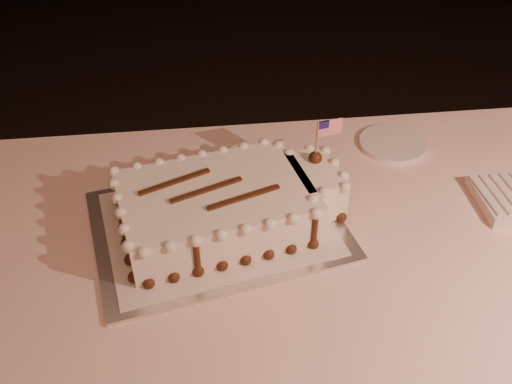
{
  "coord_description": "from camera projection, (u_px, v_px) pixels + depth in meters",
  "views": [
    {
      "loc": [
        -0.24,
        -0.25,
        1.55
      ],
      "look_at": [
        -0.14,
        0.62,
        0.83
      ],
      "focal_mm": 40.0,
      "sensor_mm": 36.0,
      "label": 1
    }
  ],
  "objects": [
    {
      "name": "cake_board",
      "position": [
        218.0,
        225.0,
        1.18
      ],
      "size": [
        0.56,
        0.47,
        0.01
      ],
      "primitive_type": "cube",
      "rotation": [
        0.0,
        0.0,
        0.2
      ],
      "color": "beige",
      "rests_on": "banquet_table"
    },
    {
      "name": "sheet_cake",
      "position": [
        229.0,
        204.0,
        1.15
      ],
      "size": [
        0.49,
        0.33,
        0.19
      ],
      "color": "white",
      "rests_on": "doily"
    },
    {
      "name": "side_plate",
      "position": [
        393.0,
        144.0,
        1.4
      ],
      "size": [
        0.16,
        0.16,
        0.01
      ],
      "primitive_type": "cylinder",
      "color": "silver",
      "rests_on": "banquet_table"
    },
    {
      "name": "doily",
      "position": [
        217.0,
        223.0,
        1.17
      ],
      "size": [
        0.51,
        0.42,
        0.0
      ],
      "primitive_type": "cube",
      "rotation": [
        0.0,
        0.0,
        0.2
      ],
      "color": "silver",
      "rests_on": "cake_board"
    },
    {
      "name": "banquet_table",
      "position": [
        312.0,
        335.0,
        1.42
      ],
      "size": [
        2.4,
        0.8,
        0.75
      ],
      "primitive_type": "cube",
      "color": "#FFD2C5",
      "rests_on": "ground"
    }
  ]
}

